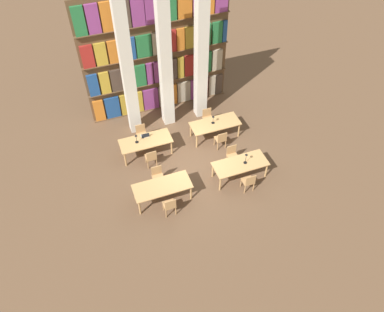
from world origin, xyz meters
TOP-DOWN VIEW (x-y plane):
  - ground_plane at (0.00, 0.00)m, footprint 40.00×40.00m
  - bookshelf_bank at (-0.01, 4.07)m, footprint 6.35×0.35m
  - pillar_left at (-1.53, 2.93)m, footprint 0.47×0.47m
  - pillar_center at (0.00, 2.93)m, footprint 0.47×0.47m
  - pillar_right at (1.53, 2.93)m, footprint 0.47×0.47m
  - reading_table_0 at (-1.54, -1.21)m, footprint 2.09×0.88m
  - chair_0 at (-1.50, -1.94)m, footprint 0.42×0.40m
  - chair_1 at (-1.50, -0.49)m, footprint 0.42×0.40m
  - reading_table_1 at (1.56, -1.19)m, footprint 2.09×0.88m
  - chair_2 at (1.58, -1.92)m, footprint 0.42×0.40m
  - chair_3 at (1.58, -0.47)m, footprint 0.42×0.40m
  - desk_lamp_0 at (1.74, -1.23)m, footprint 0.14×0.14m
  - reading_table_2 at (-1.48, 1.26)m, footprint 2.09×0.88m
  - chair_4 at (-1.47, 0.53)m, footprint 0.42×0.40m
  - chair_5 at (-1.47, 1.98)m, footprint 0.42×0.40m
  - desk_lamp_1 at (-1.82, 1.29)m, footprint 0.14×0.14m
  - laptop at (-1.42, 1.51)m, footprint 0.32×0.22m
  - reading_table_3 at (1.55, 1.26)m, footprint 2.09×0.88m
  - chair_6 at (1.52, 0.54)m, footprint 0.42×0.40m
  - chair_7 at (1.52, 1.99)m, footprint 0.42×0.40m
  - desk_lamp_2 at (1.47, 1.30)m, footprint 0.14×0.14m

SIDE VIEW (x-z plane):
  - ground_plane at x=0.00m, z-range 0.00..0.00m
  - chair_0 at x=-1.50m, z-range 0.04..0.93m
  - chair_1 at x=-1.50m, z-range 0.04..0.93m
  - chair_2 at x=1.58m, z-range 0.04..0.93m
  - chair_3 at x=1.58m, z-range 0.04..0.93m
  - chair_4 at x=-1.47m, z-range 0.04..0.93m
  - chair_5 at x=-1.47m, z-range 0.04..0.93m
  - chair_6 at x=1.52m, z-range 0.04..0.93m
  - chair_7 at x=1.52m, z-range 0.04..0.93m
  - reading_table_0 at x=-1.54m, z-range 0.29..1.04m
  - reading_table_1 at x=1.56m, z-range 0.29..1.04m
  - reading_table_2 at x=-1.48m, z-range 0.29..1.04m
  - reading_table_3 at x=1.55m, z-range 0.29..1.04m
  - laptop at x=-1.42m, z-range 0.68..0.89m
  - desk_lamp_2 at x=1.47m, z-range 0.81..1.20m
  - desk_lamp_1 at x=-1.82m, z-range 0.81..1.21m
  - desk_lamp_0 at x=1.74m, z-range 0.83..1.33m
  - bookshelf_bank at x=-0.01m, z-range -0.10..5.40m
  - pillar_left at x=-1.53m, z-range 0.00..6.00m
  - pillar_center at x=0.00m, z-range 0.00..6.00m
  - pillar_right at x=1.53m, z-range 0.00..6.00m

